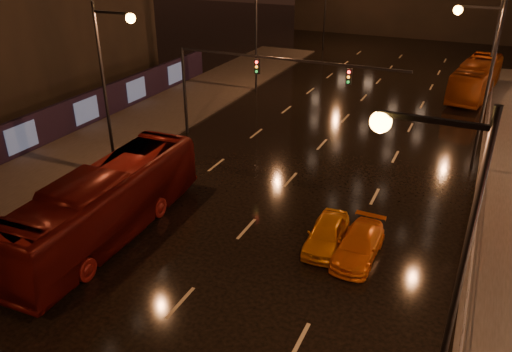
# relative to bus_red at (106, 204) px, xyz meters

# --- Properties ---
(ground) EXTENTS (140.00, 140.00, 0.00)m
(ground) POSITION_rel_bus_red_xyz_m (5.74, 13.23, -1.72)
(ground) COLOR black
(ground) RESTS_ON ground
(sidewalk_left) EXTENTS (7.00, 70.00, 0.15)m
(sidewalk_left) POSITION_rel_bus_red_xyz_m (-7.76, 8.23, -1.64)
(sidewalk_left) COLOR #38332D
(sidewalk_left) RESTS_ON ground
(hoarding_left) EXTENTS (0.30, 46.00, 2.50)m
(hoarding_left) POSITION_rel_bus_red_xyz_m (-11.46, 5.23, -0.47)
(hoarding_left) COLOR black
(hoarding_left) RESTS_ON ground
(traffic_signal) EXTENTS (15.31, 0.32, 6.20)m
(traffic_signal) POSITION_rel_bus_red_xyz_m (0.68, 13.23, 3.02)
(traffic_signal) COLOR black
(traffic_signal) RESTS_ON ground
(streetlight_right) EXTENTS (2.64, 0.50, 10.00)m
(streetlight_right) POSITION_rel_bus_red_xyz_m (14.66, -4.77, 4.72)
(streetlight_right) COLOR black
(streetlight_right) RESTS_ON ground
(railing_right) EXTENTS (0.05, 56.00, 1.00)m
(railing_right) POSITION_rel_bus_red_xyz_m (15.94, 11.23, -0.82)
(railing_right) COLOR #99999E
(railing_right) RESTS_ON sidewalk_right
(bus_red) EXTENTS (3.45, 12.45, 3.43)m
(bus_red) POSITION_rel_bus_red_xyz_m (0.00, 0.00, 0.00)
(bus_red) COLOR #4F0C0B
(bus_red) RESTS_ON ground
(bus_curb) EXTENTS (4.04, 11.33, 3.09)m
(bus_curb) POSITION_rel_bus_red_xyz_m (14.46, 32.15, -0.17)
(bus_curb) COLOR #83350D
(bus_curb) RESTS_ON ground
(taxi_near) EXTENTS (1.77, 3.97, 1.33)m
(taxi_near) POSITION_rel_bus_red_xyz_m (9.74, 3.45, -1.05)
(taxi_near) COLOR orange
(taxi_near) RESTS_ON ground
(taxi_far) EXTENTS (1.79, 4.21, 1.21)m
(taxi_far) POSITION_rel_bus_red_xyz_m (11.31, 3.23, -1.11)
(taxi_far) COLOR orange
(taxi_far) RESTS_ON ground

